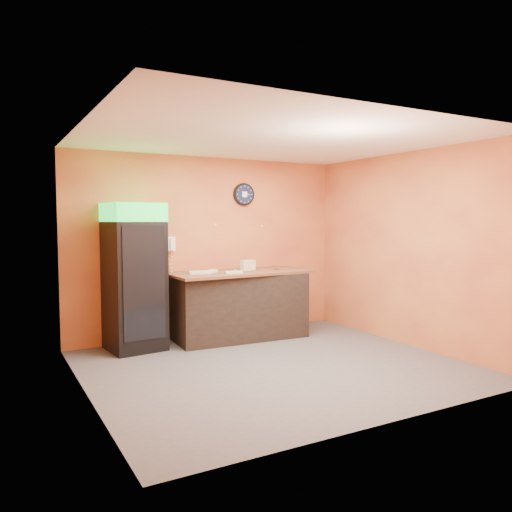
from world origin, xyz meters
TOP-DOWN VIEW (x-y plane):
  - floor at (0.00, 0.00)m, footprint 4.50×4.50m
  - back_wall at (0.00, 2.00)m, footprint 4.50×0.02m
  - left_wall at (-2.25, 0.00)m, footprint 0.02×4.00m
  - right_wall at (2.25, 0.00)m, footprint 0.02×4.00m
  - ceiling at (0.00, 0.00)m, footprint 4.50×4.00m
  - beverage_cooler at (-1.31, 1.60)m, footprint 0.79×0.80m
  - prep_counter at (0.29, 1.56)m, footprint 2.04×0.99m
  - wall_clock at (0.59, 1.97)m, footprint 0.36×0.06m
  - wall_phone at (-0.66, 1.95)m, footprint 0.12×0.10m
  - butcher_paper at (0.29, 1.56)m, footprint 2.22×1.07m
  - sub_roll_stack at (0.46, 1.58)m, footprint 0.26×0.15m
  - wrapped_sandwich_left at (-0.40, 1.47)m, footprint 0.32×0.18m
  - wrapped_sandwich_mid at (0.07, 1.28)m, footprint 0.27×0.14m
  - wrapped_sandwich_right at (-0.18, 1.55)m, footprint 0.28×0.24m
  - kitchen_tool at (0.39, 1.64)m, footprint 0.06×0.06m

SIDE VIEW (x-z plane):
  - floor at x=0.00m, z-range 0.00..0.00m
  - prep_counter at x=0.29m, z-range 0.00..1.00m
  - beverage_cooler at x=-1.31m, z-range -0.02..2.03m
  - butcher_paper at x=0.29m, z-range 1.00..1.04m
  - wrapped_sandwich_mid at x=0.07m, z-range 1.04..1.07m
  - wrapped_sandwich_right at x=-0.18m, z-range 1.04..1.07m
  - wrapped_sandwich_left at x=-0.40m, z-range 1.04..1.08m
  - kitchen_tool at x=0.39m, z-range 1.04..1.09m
  - sub_roll_stack at x=0.46m, z-range 1.04..1.20m
  - back_wall at x=0.00m, z-range 0.00..2.80m
  - left_wall at x=-2.25m, z-range 0.00..2.80m
  - right_wall at x=2.25m, z-range 0.00..2.80m
  - wall_phone at x=-0.66m, z-range 1.35..1.57m
  - wall_clock at x=0.59m, z-range 2.05..2.42m
  - ceiling at x=0.00m, z-range 2.79..2.81m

